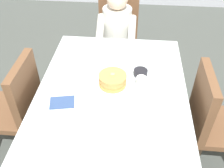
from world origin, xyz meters
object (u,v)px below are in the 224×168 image
Objects in this scene: dining_table_main at (112,99)px; fork_left_of_plate at (87,86)px; chair_left_side at (18,104)px; knife_right_of_plate at (138,89)px; chair_diner at (118,36)px; breakfast_stack at (112,80)px; diner_person at (117,32)px; chair_right_side at (211,117)px; spoon_near_edge at (108,115)px; cup_coffee at (142,82)px; bowl_butter at (141,73)px; plate_breakfast at (112,85)px.

fork_left_of_plate reaches higher than dining_table_main.
chair_left_side is 4.65× the size of knife_right_of_plate.
chair_diner is 1.15m from breakfast_stack.
diner_person is 5.60× the size of knife_right_of_plate.
spoon_near_edge is (-0.78, -0.24, 0.21)m from chair_right_side.
diner_person is 1.20× the size of chair_right_side.
cup_coffee reaches higher than bowl_butter.
chair_diner is 1.14m from plate_breakfast.
cup_coffee reaches higher than knife_right_of_plate.
diner_person is 0.97m from breakfast_stack.
chair_left_side is 0.98m from knife_right_of_plate.
cup_coffee is (0.26, -0.95, 0.11)m from diner_person.
dining_table_main is 0.11m from plate_breakfast.
cup_coffee is 1.03× the size of bowl_butter.
plate_breakfast is 1.56× the size of fork_left_of_plate.
chair_diner reaches higher than bowl_butter.
cup_coffee is 0.41m from fork_left_of_plate.
chair_left_side reaches higher than fork_left_of_plate.
cup_coffee is 0.06m from knife_right_of_plate.
dining_table_main is at bearing -97.43° from fork_left_of_plate.
cup_coffee is at bearing 17.69° from dining_table_main.
spoon_near_edge is at bearing -143.39° from fork_left_of_plate.
fork_left_of_plate is at bearing 133.00° from spoon_near_edge.
plate_breakfast is 0.22m from cup_coffee.
dining_table_main is at bearing -90.00° from chair_left_side.
diner_person is at bearing 90.00° from chair_diner.
chair_left_side is at bearing 91.94° from knife_right_of_plate.
dining_table_main is 8.47× the size of fork_left_of_plate.
cup_coffee is 0.57× the size of knife_right_of_plate.
dining_table_main is 0.78m from chair_right_side.
chair_diner is 5.17× the size of fork_left_of_plate.
cup_coffee is at bearing -97.00° from chair_right_side.
spoon_near_edge is (-0.00, -0.30, -0.06)m from breakfast_stack.
breakfast_stack is (-0.77, 0.05, 0.27)m from chair_right_side.
chair_right_side is 8.23× the size of cup_coffee.
plate_breakfast is 2.48× the size of cup_coffee.
plate_breakfast is 0.26m from bowl_butter.
fork_left_of_plate is (0.58, 0.03, 0.21)m from chair_left_side.
chair_diner is at bearing 92.25° from breakfast_stack.
plate_breakfast is (-0.77, 0.05, 0.22)m from chair_right_side.
fork_left_of_plate is (-0.41, -0.03, -0.04)m from cup_coffee.
knife_right_of_plate is at bearing 64.06° from spoon_near_edge.
chair_right_side is 1.00× the size of chair_left_side.
chair_right_side is at bearing 26.41° from spoon_near_edge.
bowl_butter reaches higher than spoon_near_edge.
fork_left_of_plate is 0.90× the size of knife_right_of_plate.
bowl_butter is at bearing -63.79° from fork_left_of_plate.
dining_table_main is 10.16× the size of spoon_near_edge.
knife_right_of_plate is at bearing -93.35° from chair_right_side.
bowl_butter is at bearing 92.91° from cup_coffee.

